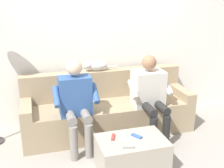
{
  "coord_description": "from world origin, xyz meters",
  "views": [
    {
      "loc": [
        0.96,
        3.4,
        1.9
      ],
      "look_at": [
        0.0,
        0.09,
        0.77
      ],
      "focal_mm": 44.54,
      "sensor_mm": 36.0,
      "label": 1
    }
  ],
  "objects_px": {
    "person_right_seated": "(76,100)",
    "remote_gray": "(128,147)",
    "couch": "(107,110)",
    "person_left_seated": "(150,92)",
    "remote_blue": "(137,136)",
    "coffee_table": "(132,154)",
    "cat_on_backrest": "(96,65)",
    "remote_red": "(113,137)"
  },
  "relations": [
    {
      "from": "remote_blue",
      "to": "cat_on_backrest",
      "type": "bearing_deg",
      "value": -24.0
    },
    {
      "from": "person_right_seated",
      "to": "remote_red",
      "type": "bearing_deg",
      "value": 118.43
    },
    {
      "from": "coffee_table",
      "to": "cat_on_backrest",
      "type": "height_order",
      "value": "cat_on_backrest"
    },
    {
      "from": "couch",
      "to": "remote_red",
      "type": "bearing_deg",
      "value": 78.44
    },
    {
      "from": "remote_gray",
      "to": "remote_red",
      "type": "bearing_deg",
      "value": -54.36
    },
    {
      "from": "remote_blue",
      "to": "person_left_seated",
      "type": "bearing_deg",
      "value": -66.23
    },
    {
      "from": "couch",
      "to": "person_left_seated",
      "type": "bearing_deg",
      "value": 145.85
    },
    {
      "from": "person_left_seated",
      "to": "remote_blue",
      "type": "height_order",
      "value": "person_left_seated"
    },
    {
      "from": "coffee_table",
      "to": "remote_gray",
      "type": "bearing_deg",
      "value": 57.66
    },
    {
      "from": "coffee_table",
      "to": "cat_on_backrest",
      "type": "relative_size",
      "value": 1.51
    },
    {
      "from": "cat_on_backrest",
      "to": "person_left_seated",
      "type": "bearing_deg",
      "value": 137.18
    },
    {
      "from": "remote_gray",
      "to": "person_left_seated",
      "type": "bearing_deg",
      "value": -111.13
    },
    {
      "from": "remote_gray",
      "to": "remote_blue",
      "type": "bearing_deg",
      "value": -116.43
    },
    {
      "from": "coffee_table",
      "to": "remote_red",
      "type": "bearing_deg",
      "value": -25.48
    },
    {
      "from": "couch",
      "to": "remote_red",
      "type": "xyz_separation_m",
      "value": [
        0.19,
        0.93,
        0.09
      ]
    },
    {
      "from": "person_left_seated",
      "to": "remote_blue",
      "type": "relative_size",
      "value": 8.63
    },
    {
      "from": "remote_blue",
      "to": "remote_gray",
      "type": "distance_m",
      "value": 0.25
    },
    {
      "from": "couch",
      "to": "remote_red",
      "type": "height_order",
      "value": "couch"
    },
    {
      "from": "couch",
      "to": "person_right_seated",
      "type": "xyz_separation_m",
      "value": [
        0.5,
        0.36,
        0.35
      ]
    },
    {
      "from": "couch",
      "to": "remote_blue",
      "type": "xyz_separation_m",
      "value": [
        -0.07,
        0.98,
        0.09
      ]
    },
    {
      "from": "remote_blue",
      "to": "remote_red",
      "type": "distance_m",
      "value": 0.26
    },
    {
      "from": "person_left_seated",
      "to": "cat_on_backrest",
      "type": "bearing_deg",
      "value": -42.82
    },
    {
      "from": "person_right_seated",
      "to": "remote_gray",
      "type": "height_order",
      "value": "person_right_seated"
    },
    {
      "from": "coffee_table",
      "to": "cat_on_backrest",
      "type": "xyz_separation_m",
      "value": [
        0.11,
        -1.25,
        0.73
      ]
    },
    {
      "from": "couch",
      "to": "coffee_table",
      "type": "distance_m",
      "value": 1.02
    },
    {
      "from": "person_left_seated",
      "to": "remote_gray",
      "type": "relative_size",
      "value": 9.11
    },
    {
      "from": "remote_red",
      "to": "cat_on_backrest",
      "type": "bearing_deg",
      "value": -162.39
    },
    {
      "from": "person_left_seated",
      "to": "coffee_table",
      "type": "bearing_deg",
      "value": 53.85
    },
    {
      "from": "couch",
      "to": "cat_on_backrest",
      "type": "bearing_deg",
      "value": -63.79
    },
    {
      "from": "remote_gray",
      "to": "coffee_table",
      "type": "bearing_deg",
      "value": -107.98
    },
    {
      "from": "person_left_seated",
      "to": "cat_on_backrest",
      "type": "distance_m",
      "value": 0.87
    },
    {
      "from": "couch",
      "to": "person_left_seated",
      "type": "distance_m",
      "value": 0.69
    },
    {
      "from": "remote_red",
      "to": "person_left_seated",
      "type": "bearing_deg",
      "value": 152.13
    },
    {
      "from": "cat_on_backrest",
      "to": "remote_red",
      "type": "relative_size",
      "value": 3.91
    },
    {
      "from": "coffee_table",
      "to": "person_left_seated",
      "type": "bearing_deg",
      "value": -126.15
    },
    {
      "from": "person_left_seated",
      "to": "remote_red",
      "type": "distance_m",
      "value": 0.94
    },
    {
      "from": "person_left_seated",
      "to": "remote_blue",
      "type": "distance_m",
      "value": 0.81
    },
    {
      "from": "cat_on_backrest",
      "to": "remote_red",
      "type": "height_order",
      "value": "cat_on_backrest"
    },
    {
      "from": "person_right_seated",
      "to": "remote_blue",
      "type": "relative_size",
      "value": 8.73
    },
    {
      "from": "person_left_seated",
      "to": "remote_gray",
      "type": "xyz_separation_m",
      "value": [
        0.59,
        0.83,
        -0.25
      ]
    },
    {
      "from": "person_left_seated",
      "to": "cat_on_backrest",
      "type": "xyz_separation_m",
      "value": [
        0.61,
        -0.56,
        0.27
      ]
    },
    {
      "from": "person_right_seated",
      "to": "remote_gray",
      "type": "distance_m",
      "value": 0.94
    }
  ]
}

